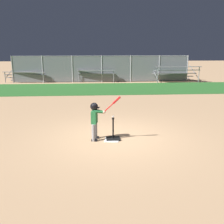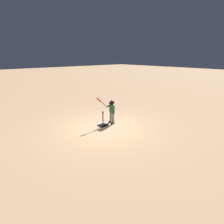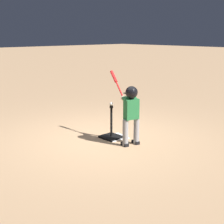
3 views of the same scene
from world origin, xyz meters
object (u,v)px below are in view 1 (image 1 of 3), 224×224
(batting_tee, at_px, (113,136))
(batter_child, at_px, (95,116))
(bleachers_right_center, at_px, (174,74))
(baseball, at_px, (113,117))
(bleachers_far_left, at_px, (97,75))
(bleachers_left_center, at_px, (27,76))

(batting_tee, xyz_separation_m, batter_child, (-0.55, -0.00, 0.67))
(batter_child, distance_m, bleachers_right_center, 15.34)
(bleachers_right_center, bearing_deg, baseball, -114.08)
(bleachers_far_left, height_order, bleachers_right_center, bleachers_right_center)
(batting_tee, relative_size, bleachers_right_center, 0.19)
(baseball, relative_size, bleachers_left_center, 0.02)
(baseball, xyz_separation_m, bleachers_left_center, (-6.09, 14.39, -0.31))
(batting_tee, xyz_separation_m, baseball, (-0.00, -0.00, 0.65))
(bleachers_left_center, xyz_separation_m, bleachers_far_left, (5.78, -0.21, 0.06))
(bleachers_far_left, bearing_deg, batting_tee, -88.78)
(bleachers_left_center, relative_size, bleachers_far_left, 1.13)
(baseball, height_order, bleachers_far_left, bleachers_far_left)
(bleachers_right_center, bearing_deg, bleachers_far_left, 176.54)
(bleachers_right_center, bearing_deg, batting_tee, -114.08)
(batting_tee, height_order, bleachers_left_center, bleachers_left_center)
(baseball, relative_size, bleachers_far_left, 0.02)
(baseball, relative_size, bleachers_right_center, 0.02)
(baseball, bearing_deg, bleachers_right_center, 65.92)
(batting_tee, relative_size, bleachers_far_left, 0.22)
(batter_child, bearing_deg, batting_tee, 0.14)
(bleachers_left_center, xyz_separation_m, bleachers_right_center, (12.25, -0.60, 0.21))
(bleachers_far_left, bearing_deg, baseball, -88.78)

